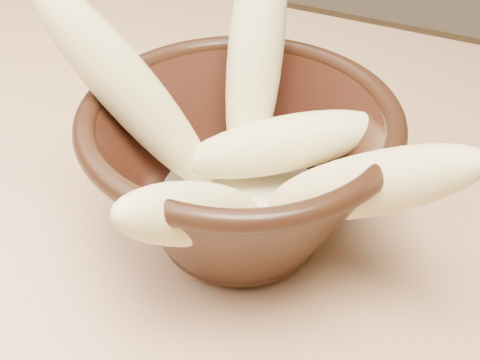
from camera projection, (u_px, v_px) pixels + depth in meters
name	position (u px, v px, depth m)	size (l,w,h in m)	color
table	(153.00, 283.00, 0.57)	(1.20, 0.80, 0.75)	tan
bowl	(240.00, 169.00, 0.46)	(0.21, 0.21, 0.12)	black
milk_puddle	(240.00, 200.00, 0.48)	(0.12, 0.12, 0.02)	beige
banana_upright	(256.00, 47.00, 0.47)	(0.04, 0.04, 0.19)	#E8CE89
banana_left	(126.00, 86.00, 0.44)	(0.04, 0.04, 0.19)	#E8CE89
banana_right	(366.00, 185.00, 0.41)	(0.04, 0.04, 0.16)	#E8CE89
banana_across	(281.00, 145.00, 0.46)	(0.04, 0.04, 0.14)	#E8CE89
banana_front	(194.00, 214.00, 0.40)	(0.04, 0.04, 0.14)	#E8CE89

